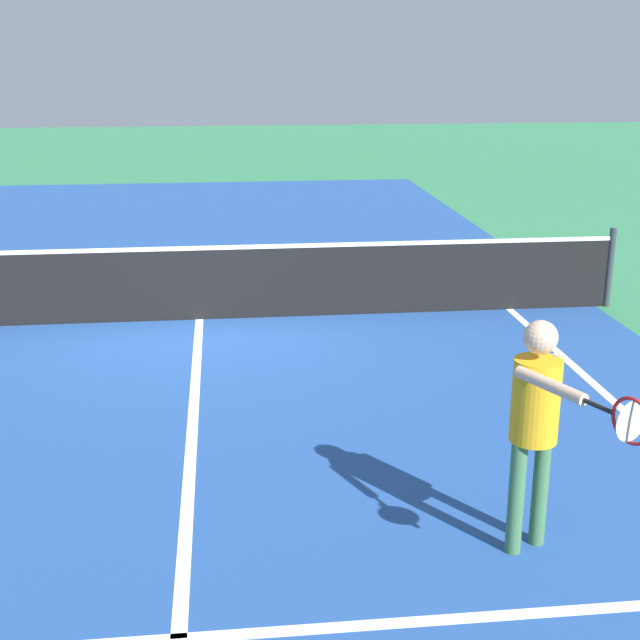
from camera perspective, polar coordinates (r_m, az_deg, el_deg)
The scene contains 6 objects.
ground_plane at distance 11.30m, azimuth -7.89°, elevation 0.04°, with size 60.00×60.00×0.00m, color #337F51.
court_surface_inbounds at distance 11.30m, azimuth -7.89°, elevation 0.04°, with size 10.62×24.40×0.00m, color #234C93.
line_service_near at distance 5.52m, azimuth -9.24°, elevation -19.88°, with size 8.22×0.10×0.01m, color white.
line_center_service at distance 8.30m, azimuth -8.32°, elevation -6.45°, with size 0.10×6.40×0.01m, color white.
net at distance 11.17m, azimuth -8.00°, elevation 2.45°, with size 11.01×0.09×1.07m.
player_near at distance 5.95m, azimuth 14.04°, elevation -5.88°, with size 0.52×1.19×1.65m.
Camera 1 is at (0.34, -10.80, 3.31)m, focal length 48.92 mm.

